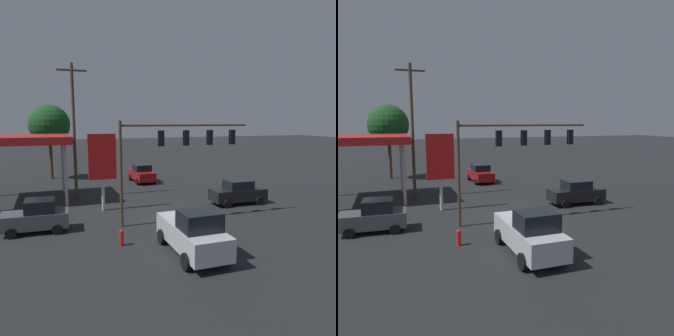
{
  "view_description": "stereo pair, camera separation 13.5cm",
  "coord_description": "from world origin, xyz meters",
  "views": [
    {
      "loc": [
        8.09,
        20.26,
        6.63
      ],
      "look_at": [
        0.0,
        -2.0,
        3.18
      ],
      "focal_mm": 35.0,
      "sensor_mm": 36.0,
      "label": 1
    },
    {
      "loc": [
        7.96,
        20.31,
        6.63
      ],
      "look_at": [
        0.0,
        -2.0,
        3.18
      ],
      "focal_mm": 35.0,
      "sensor_mm": 36.0,
      "label": 2
    }
  ],
  "objects": [
    {
      "name": "sedan_waiting",
      "position": [
        -5.89,
        -1.85,
        0.95
      ],
      "size": [
        4.43,
        2.13,
        1.93
      ],
      "rotation": [
        0.0,
        0.0,
        -0.02
      ],
      "color": "black",
      "rests_on": "ground"
    },
    {
      "name": "utility_pole",
      "position": [
        6.07,
        -8.5,
        5.94
      ],
      "size": [
        2.4,
        0.26,
        11.3
      ],
      "color": "#473828",
      "rests_on": "ground"
    },
    {
      "name": "hatchback_crossing",
      "position": [
        9.01,
        -0.17,
        0.95
      ],
      "size": [
        3.88,
        2.12,
        1.97
      ],
      "rotation": [
        0.0,
        0.0,
        -0.05
      ],
      "color": "#474C51",
      "rests_on": "ground"
    },
    {
      "name": "pickup_parked",
      "position": [
        1.61,
        6.05,
        1.11
      ],
      "size": [
        2.27,
        5.2,
        2.4
      ],
      "rotation": [
        0.0,
        0.0,
        1.57
      ],
      "color": "silver",
      "rests_on": "ground"
    },
    {
      "name": "price_sign",
      "position": [
        4.53,
        -3.59,
        3.82
      ],
      "size": [
        2.02,
        0.27,
        5.68
      ],
      "color": "#B7B7BC",
      "rests_on": "ground"
    },
    {
      "name": "street_tree",
      "position": [
        7.97,
        -19.05,
        6.12
      ],
      "size": [
        4.52,
        4.52,
        8.4
      ],
      "color": "#4C331E",
      "rests_on": "ground"
    },
    {
      "name": "fire_hydrant",
      "position": [
        4.72,
        3.71,
        0.44
      ],
      "size": [
        0.24,
        0.24,
        0.88
      ],
      "color": "red",
      "rests_on": "ground"
    },
    {
      "name": "sedan_far",
      "position": [
        -1.18,
        -13.56,
        0.95
      ],
      "size": [
        2.17,
        4.46,
        1.93
      ],
      "rotation": [
        0.0,
        0.0,
        1.6
      ],
      "color": "maroon",
      "rests_on": "ground"
    },
    {
      "name": "traffic_signal_assembly",
      "position": [
        0.4,
        0.57,
        5.05
      ],
      "size": [
        8.9,
        0.43,
        6.62
      ],
      "color": "#473828",
      "rests_on": "ground"
    },
    {
      "name": "gas_station_canopy",
      "position": [
        10.44,
        -8.77,
        5.0
      ],
      "size": [
        8.08,
        6.7,
        5.39
      ],
      "color": "red",
      "rests_on": "ground"
    },
    {
      "name": "ground_plane",
      "position": [
        0.0,
        0.0,
        0.0
      ],
      "size": [
        200.0,
        200.0,
        0.0
      ],
      "primitive_type": "plane",
      "color": "black"
    }
  ]
}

